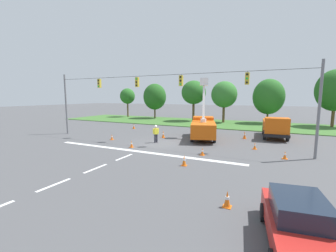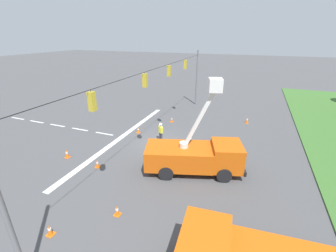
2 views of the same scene
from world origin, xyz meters
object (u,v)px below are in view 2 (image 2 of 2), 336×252
Objects in this scene: traffic_cone_lane_edge_b at (211,214)px; traffic_cone_far_right at (50,230)px; utility_truck_bucket_lift at (196,154)px; traffic_cone_centre_line at (172,119)px; traffic_cone_foreground_right at (97,164)px; road_worker at (161,131)px; traffic_cone_mid_right at (190,139)px; traffic_cone_far_left at (247,120)px; traffic_cone_foreground_left at (117,210)px; traffic_cone_mid_left at (138,130)px; traffic_cone_near_bucket at (67,153)px.

traffic_cone_lane_edge_b is 1.32× the size of traffic_cone_far_right.
traffic_cone_centre_line is (-8.55, -4.90, -1.08)m from utility_truck_bucket_lift.
traffic_cone_foreground_right reaches higher than traffic_cone_centre_line.
road_worker is at bearing -131.16° from utility_truck_bucket_lift.
traffic_cone_far_left is at bearing 147.75° from traffic_cone_mid_right.
utility_truck_bucket_lift is 11.54× the size of traffic_cone_foreground_left.
traffic_cone_far_right is at bearing 15.85° from traffic_cone_foreground_right.
traffic_cone_centre_line is at bearing 152.67° from traffic_cone_mid_left.
traffic_cone_centre_line is at bearing 169.88° from traffic_cone_foreground_right.
traffic_cone_foreground_left is (5.57, -2.83, -1.07)m from utility_truck_bucket_lift.
traffic_cone_centre_line is at bearing -71.73° from traffic_cone_far_left.
utility_truck_bucket_lift is 9.04× the size of traffic_cone_mid_right.
traffic_cone_far_left is (-7.52, 7.05, -0.63)m from road_worker.
traffic_cone_mid_left is at bearing -171.67° from traffic_cone_far_right.
traffic_cone_mid_right is 1.30× the size of traffic_cone_centre_line.
traffic_cone_foreground_left is 5.30m from traffic_cone_foreground_right.
road_worker reaches higher than traffic_cone_mid_right.
traffic_cone_foreground_right is at bearing -131.62° from traffic_cone_foreground_left.
traffic_cone_near_bucket is at bearing -55.02° from traffic_cone_mid_right.
traffic_cone_near_bucket is at bearing -95.25° from traffic_cone_foreground_right.
traffic_cone_foreground_left is 0.86× the size of traffic_cone_near_bucket.
traffic_cone_lane_edge_b is (8.67, 8.89, 0.10)m from traffic_cone_mid_left.
road_worker is at bearing 71.37° from traffic_cone_mid_left.
traffic_cone_foreground_right is 10.76m from traffic_cone_centre_line.
traffic_cone_mid_right is 12.53m from traffic_cone_far_right.
traffic_cone_far_left reaches higher than traffic_cone_far_right.
traffic_cone_near_bucket is 7.74m from traffic_cone_far_right.
traffic_cone_near_bucket is 11.46m from traffic_cone_centre_line.
utility_truck_bucket_lift is 8.39m from traffic_cone_mid_left.
road_worker is 2.80× the size of traffic_cone_mid_left.
utility_truck_bucket_lift is at bearing 100.06° from traffic_cone_near_bucket.
road_worker is 6.29m from traffic_cone_foreground_right.
traffic_cone_far_right is at bearing 38.03° from traffic_cone_near_bucket.
traffic_cone_centre_line is at bearing -150.18° from utility_truck_bucket_lift.
traffic_cone_foreground_left is 3.26m from traffic_cone_far_right.
road_worker is 2.76m from traffic_cone_mid_right.
traffic_cone_foreground_right is 1.01× the size of traffic_cone_far_right.
traffic_cone_foreground_right is 0.86× the size of traffic_cone_near_bucket.
traffic_cone_foreground_right is at bearing -164.15° from traffic_cone_far_right.
traffic_cone_far_left is (-12.89, 12.84, 0.02)m from traffic_cone_near_bucket.
traffic_cone_lane_edge_b is (2.35, 11.84, 0.05)m from traffic_cone_near_bucket.
traffic_cone_foreground_right is 0.79× the size of traffic_cone_mid_right.
traffic_cone_foreground_left is 1.00× the size of traffic_cone_foreground_right.
traffic_cone_foreground_right is at bearing -103.29° from traffic_cone_lane_edge_b.
traffic_cone_foreground_left is at bearing 61.74° from traffic_cone_near_bucket.
traffic_cone_far_right is (5.81, 1.65, -0.00)m from traffic_cone_foreground_right.
traffic_cone_mid_left is 12.42m from traffic_cone_lane_edge_b.
utility_truck_bucket_lift is at bearing 146.81° from traffic_cone_far_right.
traffic_cone_foreground_left is at bearing 48.38° from traffic_cone_foreground_right.
road_worker is at bearing -43.15° from traffic_cone_far_left.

